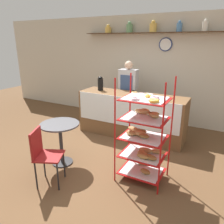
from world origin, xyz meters
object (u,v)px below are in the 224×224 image
cafe_table (60,134)px  cafe_chair (43,151)px  pastry_rack (144,136)px  person_worker (128,92)px  donut_tray_counter (141,94)px  coffee_carafe (100,84)px

cafe_table → cafe_chair: 0.59m
pastry_rack → person_worker: (-1.11, 1.89, 0.16)m
cafe_chair → donut_tray_counter: (0.63, 2.27, 0.45)m
coffee_carafe → cafe_table: bearing=-83.2°
person_worker → cafe_chair: size_ratio=1.87×
pastry_rack → coffee_carafe: (-1.61, 1.43, 0.40)m
cafe_table → cafe_chair: bearing=-74.0°
coffee_carafe → cafe_chair: bearing=-80.8°
pastry_rack → person_worker: size_ratio=0.99×
pastry_rack → cafe_table: (-1.41, -0.25, -0.17)m
person_worker → cafe_table: (-0.30, -2.14, -0.32)m
cafe_table → donut_tray_counter: size_ratio=1.64×
pastry_rack → person_worker: 2.20m
pastry_rack → donut_tray_counter: pastry_rack is taller
coffee_carafe → donut_tray_counter: coffee_carafe is taller
cafe_table → cafe_chair: size_ratio=0.86×
cafe_table → coffee_carafe: bearing=96.8°
cafe_table → coffee_carafe: coffee_carafe is taller
pastry_rack → cafe_table: pastry_rack is taller
pastry_rack → donut_tray_counter: 1.60m
pastry_rack → cafe_chair: pastry_rack is taller
person_worker → donut_tray_counter: size_ratio=3.57×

